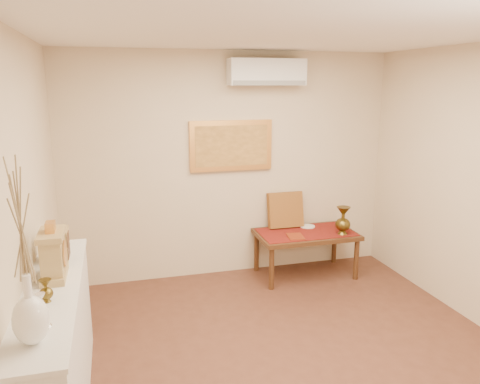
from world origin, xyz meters
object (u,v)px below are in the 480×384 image
object	(u,v)px
brass_urn_tall	(343,217)
low_table	(306,238)
wooden_chest	(58,244)
white_vase	(24,256)
mantel_clock	(53,254)
display_ledge	(57,352)

from	to	relation	value
brass_urn_tall	low_table	bearing A→B (deg)	153.96
low_table	wooden_chest	bearing A→B (deg)	-153.34
white_vase	low_table	size ratio (longest dim) A/B	0.82
white_vase	mantel_clock	world-z (taller)	white_vase
display_ledge	wooden_chest	distance (m)	0.82
display_ledge	low_table	size ratio (longest dim) A/B	1.68
white_vase	brass_urn_tall	distance (m)	3.97
brass_urn_tall	low_table	size ratio (longest dim) A/B	0.34
wooden_chest	low_table	distance (m)	3.05
white_vase	wooden_chest	xyz separation A→B (m)	(0.01, 1.26, -0.37)
white_vase	mantel_clock	size ratio (longest dim) A/B	2.39
mantel_clock	wooden_chest	distance (m)	0.38
mantel_clock	white_vase	bearing A→B (deg)	-91.34
white_vase	low_table	distance (m)	3.87
white_vase	wooden_chest	bearing A→B (deg)	89.41
brass_urn_tall	mantel_clock	world-z (taller)	mantel_clock
white_vase	display_ledge	distance (m)	1.22
mantel_clock	low_table	xyz separation A→B (m)	(2.66, 1.71, -0.67)
white_vase	brass_urn_tall	size ratio (longest dim) A/B	2.39
low_table	mantel_clock	bearing A→B (deg)	-147.26
display_ledge	mantel_clock	bearing A→B (deg)	86.03
white_vase	wooden_chest	size ratio (longest dim) A/B	4.01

